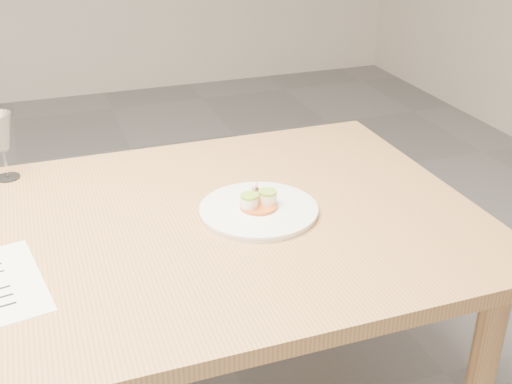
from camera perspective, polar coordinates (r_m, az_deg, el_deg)
name	(u,v)px	position (r m, az deg, el deg)	size (l,w,h in m)	color
dinner_plate	(259,209)	(1.61, 0.25, -1.51)	(0.30, 0.30, 0.08)	white
wine_glass_3	(0,134)	(1.88, -21.82, 4.83)	(0.08, 0.08, 0.19)	white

